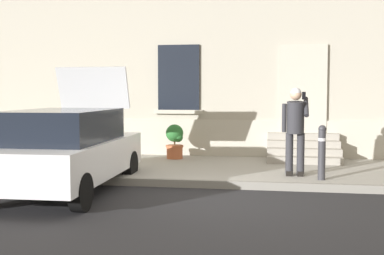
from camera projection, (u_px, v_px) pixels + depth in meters
ground_plane at (217, 199)px, 8.46m from camera, size 80.00×80.00×0.00m
sidewalk at (232, 170)px, 11.21m from camera, size 24.00×3.60×0.15m
curb_edge at (223, 185)px, 9.38m from camera, size 24.00×0.12×0.15m
building_facade at (241, 21)px, 13.40m from camera, size 24.00×1.52×7.50m
entrance_stoop at (303, 150)px, 12.21m from camera, size 1.75×1.28×0.64m
hatchback_car_white at (66, 149)px, 8.97m from camera, size 1.87×4.10×2.34m
bollard_near_person at (322, 150)px, 9.43m from camera, size 0.15×0.15×1.04m
person_on_phone at (295, 126)px, 9.81m from camera, size 0.51×0.48×1.75m
planter_cream at (99, 138)px, 13.17m from camera, size 0.44×0.44×0.86m
planter_terracotta at (175, 140)px, 12.48m from camera, size 0.44×0.44×0.86m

